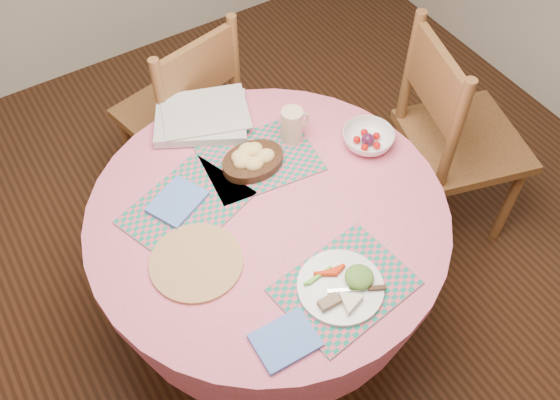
{
  "coord_description": "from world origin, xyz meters",
  "views": [
    {
      "loc": [
        -0.64,
        -1.11,
        2.43
      ],
      "look_at": [
        0.05,
        0.0,
        0.78
      ],
      "focal_mm": 40.0,
      "sensor_mm": 36.0,
      "label": 1
    }
  ],
  "objects_px": {
    "dining_table": "(268,244)",
    "latte_mug": "(292,125)",
    "dinner_plate": "(344,286)",
    "chair_back": "(185,111)",
    "fruit_bowl": "(368,139)",
    "wicker_trivet": "(196,262)",
    "chair_right": "(453,135)",
    "bread_bowl": "(252,158)"
  },
  "relations": [
    {
      "from": "latte_mug",
      "to": "fruit_bowl",
      "type": "distance_m",
      "value": 0.28
    },
    {
      "from": "wicker_trivet",
      "to": "latte_mug",
      "type": "relative_size",
      "value": 2.26
    },
    {
      "from": "wicker_trivet",
      "to": "latte_mug",
      "type": "distance_m",
      "value": 0.63
    },
    {
      "from": "chair_right",
      "to": "bread_bowl",
      "type": "height_order",
      "value": "chair_right"
    },
    {
      "from": "chair_right",
      "to": "fruit_bowl",
      "type": "bearing_deg",
      "value": 104.76
    },
    {
      "from": "dinner_plate",
      "to": "chair_right",
      "type": "bearing_deg",
      "value": 26.31
    },
    {
      "from": "chair_back",
      "to": "latte_mug",
      "type": "distance_m",
      "value": 0.68
    },
    {
      "from": "chair_back",
      "to": "latte_mug",
      "type": "bearing_deg",
      "value": 95.36
    },
    {
      "from": "chair_back",
      "to": "dinner_plate",
      "type": "height_order",
      "value": "chair_back"
    },
    {
      "from": "dining_table",
      "to": "latte_mug",
      "type": "bearing_deg",
      "value": 43.68
    },
    {
      "from": "dinner_plate",
      "to": "latte_mug",
      "type": "xyz_separation_m",
      "value": [
        0.21,
        0.63,
        0.05
      ]
    },
    {
      "from": "wicker_trivet",
      "to": "bread_bowl",
      "type": "relative_size",
      "value": 1.3
    },
    {
      "from": "chair_right",
      "to": "chair_back",
      "type": "xyz_separation_m",
      "value": [
        -0.88,
        0.76,
        -0.03
      ]
    },
    {
      "from": "chair_right",
      "to": "wicker_trivet",
      "type": "distance_m",
      "value": 1.27
    },
    {
      "from": "wicker_trivet",
      "to": "latte_mug",
      "type": "xyz_separation_m",
      "value": [
        0.55,
        0.3,
        0.07
      ]
    },
    {
      "from": "chair_right",
      "to": "dinner_plate",
      "type": "height_order",
      "value": "chair_right"
    },
    {
      "from": "dinner_plate",
      "to": "fruit_bowl",
      "type": "height_order",
      "value": "fruit_bowl"
    },
    {
      "from": "chair_back",
      "to": "dining_table",
      "type": "bearing_deg",
      "value": 72.67
    },
    {
      "from": "dining_table",
      "to": "bread_bowl",
      "type": "distance_m",
      "value": 0.32
    },
    {
      "from": "chair_back",
      "to": "wicker_trivet",
      "type": "distance_m",
      "value": 0.98
    },
    {
      "from": "latte_mug",
      "to": "bread_bowl",
      "type": "bearing_deg",
      "value": -169.26
    },
    {
      "from": "wicker_trivet",
      "to": "latte_mug",
      "type": "height_order",
      "value": "latte_mug"
    },
    {
      "from": "wicker_trivet",
      "to": "chair_right",
      "type": "bearing_deg",
      "value": 5.61
    },
    {
      "from": "chair_right",
      "to": "latte_mug",
      "type": "bearing_deg",
      "value": 91.12
    },
    {
      "from": "wicker_trivet",
      "to": "dinner_plate",
      "type": "bearing_deg",
      "value": -43.59
    },
    {
      "from": "chair_right",
      "to": "wicker_trivet",
      "type": "bearing_deg",
      "value": 111.24
    },
    {
      "from": "latte_mug",
      "to": "dining_table",
      "type": "bearing_deg",
      "value": -136.32
    },
    {
      "from": "latte_mug",
      "to": "fruit_bowl",
      "type": "height_order",
      "value": "latte_mug"
    },
    {
      "from": "dinner_plate",
      "to": "latte_mug",
      "type": "relative_size",
      "value": 2.01
    },
    {
      "from": "dining_table",
      "to": "bread_bowl",
      "type": "relative_size",
      "value": 5.39
    },
    {
      "from": "chair_right",
      "to": "fruit_bowl",
      "type": "distance_m",
      "value": 0.52
    },
    {
      "from": "wicker_trivet",
      "to": "dinner_plate",
      "type": "relative_size",
      "value": 1.12
    },
    {
      "from": "dining_table",
      "to": "fruit_bowl",
      "type": "xyz_separation_m",
      "value": [
        0.47,
        0.07,
        0.22
      ]
    },
    {
      "from": "dining_table",
      "to": "latte_mug",
      "type": "xyz_separation_m",
      "value": [
        0.26,
        0.24,
        0.27
      ]
    },
    {
      "from": "dinner_plate",
      "to": "chair_back",
      "type": "bearing_deg",
      "value": 88.84
    },
    {
      "from": "dinner_plate",
      "to": "fruit_bowl",
      "type": "relative_size",
      "value": 1.25
    },
    {
      "from": "dinner_plate",
      "to": "fruit_bowl",
      "type": "xyz_separation_m",
      "value": [
        0.43,
        0.45,
        0.01
      ]
    },
    {
      "from": "wicker_trivet",
      "to": "bread_bowl",
      "type": "xyz_separation_m",
      "value": [
        0.36,
        0.26,
        0.03
      ]
    },
    {
      "from": "chair_back",
      "to": "wicker_trivet",
      "type": "relative_size",
      "value": 3.3
    },
    {
      "from": "dining_table",
      "to": "dinner_plate",
      "type": "bearing_deg",
      "value": -83.71
    },
    {
      "from": "bread_bowl",
      "to": "fruit_bowl",
      "type": "relative_size",
      "value": 1.07
    },
    {
      "from": "dining_table",
      "to": "chair_right",
      "type": "height_order",
      "value": "chair_right"
    }
  ]
}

